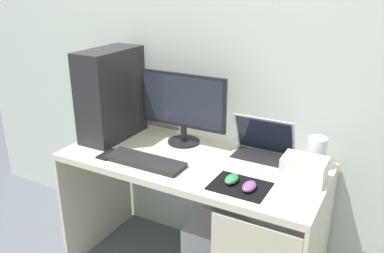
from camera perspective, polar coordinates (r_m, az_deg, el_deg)
name	(u,v)px	position (r m, az deg, el deg)	size (l,w,h in m)	color
wall_back	(223,42)	(2.23, 4.50, 11.96)	(4.00, 0.05, 2.60)	beige
desk	(194,186)	(2.14, 0.27, -8.56)	(1.37, 0.62, 0.74)	beige
pc_tower	(111,94)	(2.34, -11.48, 4.54)	(0.20, 0.41, 0.52)	#232326
monitor	(183,106)	(2.20, -1.34, 2.92)	(0.52, 0.18, 0.41)	black
laptop	(261,151)	(2.10, 9.82, -3.41)	(0.32, 0.24, 0.23)	#B7BCC6
speaker	(317,153)	(2.06, 17.40, -3.61)	(0.09, 0.09, 0.16)	white
projector	(304,169)	(1.93, 15.72, -5.89)	(0.20, 0.14, 0.11)	white
keyboard	(145,161)	(2.05, -6.72, -4.96)	(0.42, 0.14, 0.02)	#232326
mousepad	(240,186)	(1.84, 6.85, -8.46)	(0.26, 0.20, 0.01)	black
mouse_left	(232,179)	(1.85, 5.70, -7.49)	(0.06, 0.10, 0.03)	#338C4C
mouse_right	(249,186)	(1.80, 8.18, -8.47)	(0.06, 0.10, 0.03)	#8C4C99
cell_phone	(109,154)	(2.17, -11.84, -3.93)	(0.07, 0.13, 0.01)	black
subwoofer	(212,244)	(2.49, 2.89, -16.47)	(0.27, 0.27, 0.27)	silver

